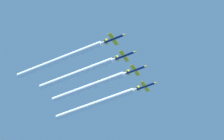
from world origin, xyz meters
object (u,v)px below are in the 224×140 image
(jet_far_left, at_px, (146,86))
(jet_inner_right, at_px, (115,38))
(jet_inner_left, at_px, (136,70))
(jet_center, at_px, (125,55))

(jet_far_left, relative_size, jet_inner_right, 1.00)
(jet_far_left, distance_m, jet_inner_left, 12.23)
(jet_far_left, xyz_separation_m, jet_center, (23.81, -0.13, 0.16))
(jet_far_left, xyz_separation_m, jet_inner_left, (12.21, 0.23, 0.69))
(jet_center, distance_m, jet_inner_right, 12.09)
(jet_center, xyz_separation_m, jet_inner_right, (12.09, 0.37, -0.09))
(jet_far_left, bearing_deg, jet_inner_left, 1.10)
(jet_inner_right, bearing_deg, jet_inner_left, -179.97)
(jet_far_left, height_order, jet_inner_right, jet_inner_right)
(jet_inner_left, relative_size, jet_inner_right, 1.00)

